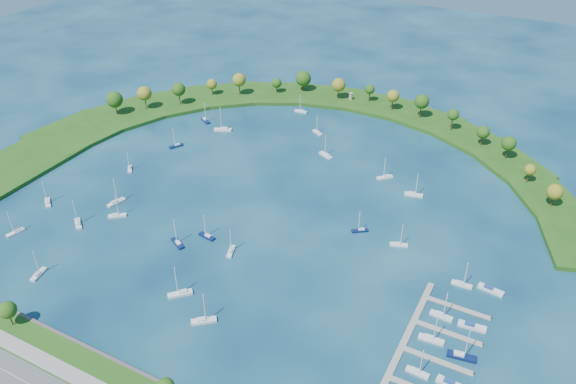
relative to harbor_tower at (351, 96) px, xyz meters
The scene contains 35 objects.
ground 116.52m from the harbor_tower, 84.60° to the right, with size 700.00×700.00×0.00m, color #07223E.
breakwater 76.02m from the harbor_tower, 117.76° to the right, with size 286.74×247.64×2.00m.
breakwater_trees 36.14m from the harbor_tower, 118.95° to the right, with size 239.96×91.99×14.03m.
harbor_tower is the anchor object (origin of this frame).
dock_system 201.45m from the harbor_tower, 61.45° to the right, with size 24.28×82.00×1.60m.
moored_boat_0 111.37m from the harbor_tower, 122.01° to the right, with size 5.47×7.59×11.04m.
moored_boat_1 177.69m from the harbor_tower, 107.43° to the right, with size 7.74×6.77×11.87m.
moored_boat_2 181.24m from the harbor_tower, 115.14° to the right, with size 7.43×6.59×11.45m.
moored_boat_3 162.98m from the harbor_tower, 105.23° to the right, with size 7.38×6.49×11.33m.
moored_boat_4 204.64m from the harbor_tower, 102.04° to the right, with size 3.63×7.93×11.25m.
moored_boat_5 104.26m from the harbor_tower, 51.40° to the right, with size 8.61×3.87×12.23m.
moored_boat_6 160.79m from the harbor_tower, 92.88° to the right, with size 8.20×5.81×11.89m.
moored_boat_7 82.55m from the harbor_tower, 125.24° to the right, with size 9.90×6.46×14.19m.
moored_boat_8 88.59m from the harbor_tower, 135.16° to the right, with size 8.06×6.06×11.83m.
moored_boat_9 157.89m from the harbor_tower, 108.52° to the right, with size 4.35×8.92×12.64m.
moored_boat_10 192.54m from the harbor_tower, 82.31° to the right, with size 8.20×7.34×12.68m.
moored_boat_11 139.14m from the harbor_tower, 59.36° to the right, with size 7.42×4.30×10.53m.
moored_boat_12 199.39m from the harbor_tower, 111.07° to the right, with size 3.79×7.74×10.97m.
moored_boat_13 68.58m from the harbor_tower, 77.82° to the right, with size 8.53×5.63×12.24m.
moored_boat_14 155.53m from the harbor_tower, 84.93° to the right, with size 4.28×7.61×10.78m.
moored_boat_15 184.12m from the harbor_tower, 86.66° to the right, with size 8.01×8.06×13.05m.
moored_boat_16 129.71m from the harbor_tower, 65.60° to the right, with size 6.77×5.68×10.23m.
moored_boat_17 33.17m from the harbor_tower, 128.22° to the right, with size 7.66×2.51×11.11m.
moored_boat_18 45.97m from the harbor_tower, 90.36° to the right, with size 7.11×5.37×10.44m.
moored_boat_19 87.79m from the harbor_tower, 56.58° to the right, with size 7.14×7.04×11.52m.
moored_boat_20 139.87m from the harbor_tower, 117.50° to the right, with size 5.67×6.30×9.76m.
moored_boat_21 151.25m from the harbor_tower, 90.09° to the right, with size 7.81×3.18×11.16m.
docked_boat_4 202.30m from the harbor_tower, 61.51° to the right, with size 7.37×2.33×10.73m.
docked_boat_5 207.15m from the harbor_tower, 58.92° to the right, with size 9.58×3.39×1.92m.
docked_boat_6 189.21m from the harbor_tower, 59.34° to the right, with size 8.54×2.92×12.35m.
docked_boat_7 196.85m from the harbor_tower, 57.08° to the right, with size 9.51×3.97×13.56m.
docked_boat_8 178.91m from the harbor_tower, 57.36° to the right, with size 8.00×2.67×11.59m.
docked_boat_9 184.78m from the harbor_tower, 54.64° to the right, with size 9.54×3.55×1.90m.
docked_boat_10 164.51m from the harbor_tower, 53.04° to the right, with size 7.56×2.35×11.02m.
docked_boat_11 169.13m from the harbor_tower, 49.94° to the right, with size 9.54×3.93×1.89m.
Camera 1 is at (105.29, -184.35, 143.03)m, focal length 35.70 mm.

